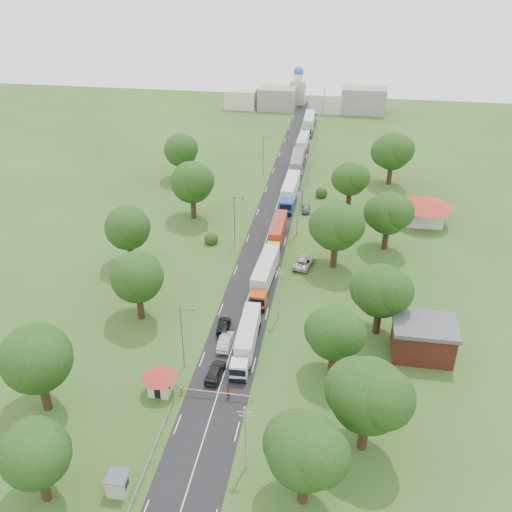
% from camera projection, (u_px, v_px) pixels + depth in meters
% --- Properties ---
extents(ground, '(260.00, 260.00, 0.00)m').
position_uv_depth(ground, '(250.00, 291.00, 92.85)').
color(ground, '#2C4617').
rests_on(ground, ground).
extents(road, '(8.00, 200.00, 0.04)m').
position_uv_depth(road, '(268.00, 235.00, 110.02)').
color(road, black).
rests_on(road, ground).
extents(boom_barrier, '(9.22, 0.35, 1.18)m').
position_uv_depth(boom_barrier, '(206.00, 392.00, 71.14)').
color(boom_barrier, slate).
rests_on(boom_barrier, ground).
extents(guard_booth, '(4.40, 4.40, 3.45)m').
position_uv_depth(guard_booth, '(160.00, 379.00, 71.34)').
color(guard_booth, beige).
rests_on(guard_booth, ground).
extents(kiosk, '(2.30, 2.30, 2.41)m').
position_uv_depth(kiosk, '(118.00, 483.00, 58.90)').
color(kiosk, '#99A593').
rests_on(kiosk, ground).
extents(guard_rail, '(0.10, 17.00, 1.70)m').
position_uv_depth(guard_rail, '(153.00, 456.00, 63.51)').
color(guard_rail, slate).
rests_on(guard_rail, ground).
extents(info_sign, '(0.12, 3.10, 4.10)m').
position_uv_depth(info_sign, '(302.00, 192.00, 120.68)').
color(info_sign, slate).
rests_on(info_sign, ground).
extents(pole_0, '(1.60, 0.24, 9.00)m').
position_uv_depth(pole_0, '(245.00, 438.00, 59.73)').
color(pole_0, gray).
rests_on(pole_0, ground).
extents(pole_1, '(1.60, 0.24, 9.00)m').
position_uv_depth(pole_1, '(279.00, 293.00, 83.76)').
color(pole_1, gray).
rests_on(pole_1, ground).
extents(pole_2, '(1.60, 0.24, 9.00)m').
position_uv_depth(pole_2, '(298.00, 213.00, 107.79)').
color(pole_2, gray).
rests_on(pole_2, ground).
extents(pole_3, '(1.60, 0.24, 9.00)m').
position_uv_depth(pole_3, '(310.00, 162.00, 131.82)').
color(pole_3, gray).
rests_on(pole_3, ground).
extents(pole_4, '(1.60, 0.24, 9.00)m').
position_uv_depth(pole_4, '(318.00, 127.00, 155.86)').
color(pole_4, gray).
rests_on(pole_4, ground).
extents(pole_5, '(1.60, 0.24, 9.00)m').
position_uv_depth(pole_5, '(324.00, 101.00, 179.89)').
color(pole_5, gray).
rests_on(pole_5, ground).
extents(lamp_0, '(2.03, 0.22, 10.00)m').
position_uv_depth(lamp_0, '(183.00, 334.00, 73.70)').
color(lamp_0, slate).
rests_on(lamp_0, ground).
extents(lamp_1, '(2.03, 0.22, 10.00)m').
position_uv_depth(lamp_1, '(235.00, 218.00, 103.74)').
color(lamp_1, slate).
rests_on(lamp_1, ground).
extents(lamp_2, '(2.03, 0.22, 10.00)m').
position_uv_depth(lamp_2, '(264.00, 154.00, 133.78)').
color(lamp_2, slate).
rests_on(lamp_2, ground).
extents(tree_0, '(8.80, 8.80, 11.07)m').
position_uv_depth(tree_0, '(305.00, 450.00, 55.12)').
color(tree_0, '#382616').
rests_on(tree_0, ground).
extents(tree_1, '(9.60, 9.60, 12.05)m').
position_uv_depth(tree_1, '(368.00, 394.00, 60.85)').
color(tree_1, '#382616').
rests_on(tree_1, ground).
extents(tree_2, '(8.00, 8.00, 10.10)m').
position_uv_depth(tree_2, '(335.00, 333.00, 72.30)').
color(tree_2, '#382616').
rests_on(tree_2, ground).
extents(tree_3, '(8.80, 8.80, 11.07)m').
position_uv_depth(tree_3, '(381.00, 290.00, 79.75)').
color(tree_3, '#382616').
rests_on(tree_3, ground).
extents(tree_4, '(9.60, 9.60, 12.05)m').
position_uv_depth(tree_4, '(336.00, 226.00, 95.88)').
color(tree_4, '#382616').
rests_on(tree_4, ground).
extents(tree_5, '(8.80, 8.80, 11.07)m').
position_uv_depth(tree_5, '(388.00, 213.00, 101.78)').
color(tree_5, '#382616').
rests_on(tree_5, ground).
extents(tree_6, '(8.00, 8.00, 10.10)m').
position_uv_depth(tree_6, '(350.00, 179.00, 117.65)').
color(tree_6, '#382616').
rests_on(tree_6, ground).
extents(tree_7, '(9.60, 9.60, 12.05)m').
position_uv_depth(tree_7, '(392.00, 151.00, 128.67)').
color(tree_7, '#382616').
rests_on(tree_7, ground).
extents(tree_8, '(8.00, 8.00, 10.10)m').
position_uv_depth(tree_8, '(36.00, 452.00, 55.63)').
color(tree_8, '#382616').
rests_on(tree_8, ground).
extents(tree_9, '(9.60, 9.60, 12.05)m').
position_uv_depth(tree_9, '(37.00, 357.00, 66.18)').
color(tree_9, '#382616').
rests_on(tree_9, ground).
extents(tree_10, '(8.80, 8.80, 11.07)m').
position_uv_depth(tree_10, '(137.00, 276.00, 82.94)').
color(tree_10, '#382616').
rests_on(tree_10, ground).
extents(tree_11, '(8.80, 8.80, 11.07)m').
position_uv_depth(tree_11, '(128.00, 227.00, 96.80)').
color(tree_11, '#382616').
rests_on(tree_11, ground).
extents(tree_12, '(9.60, 9.60, 12.05)m').
position_uv_depth(tree_12, '(192.00, 182.00, 112.83)').
color(tree_12, '#382616').
rests_on(tree_12, ground).
extents(tree_13, '(8.80, 8.80, 11.07)m').
position_uv_depth(tree_13, '(181.00, 150.00, 131.41)').
color(tree_13, '#382616').
rests_on(tree_13, ground).
extents(house_brick, '(8.60, 6.60, 5.20)m').
position_uv_depth(house_brick, '(423.00, 339.00, 77.60)').
color(house_brick, maroon).
rests_on(house_brick, ground).
extents(house_cream, '(10.08, 10.08, 5.80)m').
position_uv_depth(house_cream, '(425.00, 207.00, 112.59)').
color(house_cream, beige).
rests_on(house_cream, ground).
extents(distant_town, '(52.00, 8.00, 8.00)m').
position_uv_depth(distant_town, '(310.00, 100.00, 185.45)').
color(distant_town, gray).
rests_on(distant_town, ground).
extents(church, '(5.00, 5.00, 12.30)m').
position_uv_depth(church, '(298.00, 88.00, 192.03)').
color(church, beige).
rests_on(church, ground).
extents(truck_0, '(2.71, 13.54, 3.75)m').
position_uv_depth(truck_0, '(247.00, 339.00, 78.66)').
color(truck_0, silver).
rests_on(truck_0, ground).
extents(truck_1, '(3.15, 14.96, 4.13)m').
position_uv_depth(truck_1, '(264.00, 275.00, 92.88)').
color(truck_1, '#A13512').
rests_on(truck_1, ground).
extents(truck_2, '(2.34, 13.48, 3.74)m').
position_uv_depth(truck_2, '(277.00, 232.00, 106.69)').
color(truck_2, yellow).
rests_on(truck_2, ground).
extents(truck_3, '(2.96, 15.75, 4.36)m').
position_uv_depth(truck_3, '(290.00, 191.00, 122.88)').
color(truck_3, '#1C3FAA').
rests_on(truck_3, ground).
extents(truck_4, '(3.04, 15.75, 4.36)m').
position_uv_depth(truck_4, '(297.00, 164.00, 136.97)').
color(truck_4, silver).
rests_on(truck_4, ground).
extents(truck_5, '(2.67, 14.02, 3.88)m').
position_uv_depth(truck_5, '(302.00, 144.00, 151.08)').
color(truck_5, '#B8371C').
rests_on(truck_5, ground).
extents(truck_6, '(2.91, 15.75, 4.36)m').
position_uv_depth(truck_6, '(309.00, 123.00, 166.85)').
color(truck_6, '#2A7134').
rests_on(truck_6, ground).
extents(car_lane_front, '(2.27, 4.98, 1.66)m').
position_uv_depth(car_lane_front, '(215.00, 372.00, 74.44)').
color(car_lane_front, black).
rests_on(car_lane_front, ground).
extents(car_lane_mid, '(1.76, 4.90, 1.61)m').
position_uv_depth(car_lane_mid, '(226.00, 341.00, 80.02)').
color(car_lane_mid, '#A1A4A9').
rests_on(car_lane_mid, ground).
extents(car_lane_rear, '(2.35, 4.83, 1.35)m').
position_uv_depth(car_lane_rear, '(224.00, 326.00, 83.49)').
color(car_lane_rear, black).
rests_on(car_lane_rear, ground).
extents(car_verge_near, '(3.84, 6.24, 1.61)m').
position_uv_depth(car_verge_near, '(304.00, 262.00, 99.33)').
color(car_verge_near, '#B2B2B2').
rests_on(car_verge_near, ground).
extents(car_verge_far, '(2.01, 4.33, 1.44)m').
position_uv_depth(car_verge_far, '(306.00, 208.00, 119.06)').
color(car_verge_far, slate).
rests_on(car_verge_far, ground).
extents(pedestrian_near, '(0.68, 0.65, 1.56)m').
position_uv_depth(pedestrian_near, '(228.00, 393.00, 71.03)').
color(pedestrian_near, gray).
rests_on(pedestrian_near, ground).
extents(pedestrian_booth, '(0.85, 1.00, 1.81)m').
position_uv_depth(pedestrian_booth, '(163.00, 392.00, 71.00)').
color(pedestrian_booth, gray).
rests_on(pedestrian_booth, ground).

